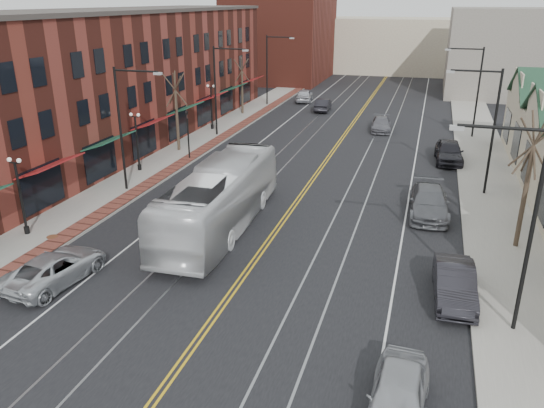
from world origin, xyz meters
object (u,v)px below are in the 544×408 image
Objects in this scene: parked_suv at (56,268)px; parked_car_b at (454,284)px; parked_car_a at (398,397)px; parked_car_c at (429,202)px; parked_car_d at (449,152)px; transit_bus at (220,198)px.

parked_suv is 1.10× the size of parked_car_b.
parked_car_c is (0.53, 17.34, 0.05)m from parked_car_a.
parked_car_a is at bearing 172.21° from parked_suv.
parked_car_c is 1.09× the size of parked_car_d.
parked_car_d reaches higher than parked_car_c.
parked_car_a is (10.55, -11.90, -1.07)m from transit_bus.
transit_bus is at bearing 158.30° from parked_car_b.
parked_car_d is (17.28, 25.05, 0.15)m from parked_suv.
parked_suv is 1.01× the size of parked_car_d.
parked_car_c is 11.89m from parked_car_d.
parked_suv is 1.15× the size of parked_car_a.
parked_car_d is at bearing -127.38° from transit_bus.
parked_car_b is at bearing -85.75° from parked_car_c.
transit_bus is 15.94m from parked_car_a.
parked_suv is at bearing -127.66° from parked_car_d.
transit_bus is 13.08m from parked_car_b.
parked_car_c is (-1.27, 9.61, 0.04)m from parked_car_b.
parked_car_b is at bearing -161.09° from parked_suv.
parked_car_a is 0.96× the size of parked_car_b.
parked_car_a is 29.21m from parked_car_d.
parked_car_d is (12.35, 17.26, -0.96)m from transit_bus.
transit_bus is at bearing -115.23° from parked_suv.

